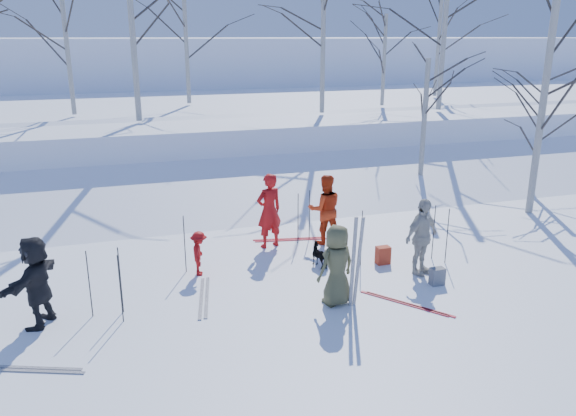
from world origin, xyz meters
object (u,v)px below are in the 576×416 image
object	(u,v)px
skier_redor_behind	(325,209)
skier_cream_east	(422,237)
backpack_dark	(339,240)
dog	(321,255)
backpack_red	(383,255)
skier_grey_west	(36,281)
skier_red_north	(269,211)
skier_olive_center	(337,265)
backpack_grey	(437,276)
skier_red_seated	(199,253)

from	to	relation	value
skier_redor_behind	skier_cream_east	distance (m)	2.82
backpack_dark	skier_redor_behind	bearing A→B (deg)	117.01
dog	backpack_red	distance (m)	1.48
skier_grey_west	skier_red_north	bearing A→B (deg)	142.60
skier_cream_east	dog	size ratio (longest dim) A/B	2.76
skier_red_north	backpack_dark	bearing A→B (deg)	144.42
skier_olive_center	skier_red_north	world-z (taller)	skier_red_north
skier_grey_west	backpack_grey	distance (m)	8.02
backpack_red	skier_red_north	bearing A→B (deg)	139.96
skier_cream_east	backpack_red	size ratio (longest dim) A/B	4.16
skier_red_seated	skier_grey_west	distance (m)	3.48
skier_cream_east	backpack_dark	bearing A→B (deg)	96.02
backpack_grey	skier_cream_east	bearing A→B (deg)	94.74
skier_red_north	dog	bearing A→B (deg)	101.01
backpack_grey	backpack_dark	world-z (taller)	backpack_dark
skier_grey_west	backpack_grey	xyz separation A→B (m)	(7.96, -0.69, -0.67)
skier_redor_behind	backpack_red	distance (m)	2.03
skier_red_north	backpack_grey	distance (m)	4.41
skier_olive_center	skier_red_north	size ratio (longest dim) A/B	0.86
skier_olive_center	skier_grey_west	size ratio (longest dim) A/B	0.95
skier_red_seated	backpack_red	distance (m)	4.27
skier_olive_center	skier_cream_east	size ratio (longest dim) A/B	0.94
skier_grey_west	dog	bearing A→B (deg)	125.42
skier_redor_behind	backpack_grey	bearing A→B (deg)	122.24
skier_red_seated	dog	bearing A→B (deg)	-85.59
dog	skier_red_north	bearing A→B (deg)	-80.62
skier_red_north	dog	distance (m)	1.91
skier_cream_east	dog	distance (m)	2.32
skier_olive_center	backpack_red	distance (m)	2.50
skier_red_north	skier_cream_east	xyz separation A→B (m)	(2.77, -2.65, -0.08)
dog	backpack_dark	size ratio (longest dim) A/B	1.58
skier_red_north	backpack_grey	size ratio (longest dim) A/B	5.03
skier_olive_center	skier_red_north	bearing A→B (deg)	-99.17
skier_redor_behind	skier_red_seated	bearing A→B (deg)	25.60
backpack_red	backpack_dark	distance (m)	1.41
skier_redor_behind	skier_cream_east	size ratio (longest dim) A/B	1.04
skier_grey_west	dog	distance (m)	6.05
skier_redor_behind	backpack_grey	world-z (taller)	skier_redor_behind
skier_cream_east	skier_redor_behind	bearing A→B (deg)	95.77
backpack_grey	skier_red_seated	bearing A→B (deg)	156.50
backpack_dark	skier_cream_east	bearing A→B (deg)	-61.54
skier_red_seated	skier_cream_east	size ratio (longest dim) A/B	0.58
skier_red_north	skier_redor_behind	bearing A→B (deg)	157.96
skier_red_north	skier_redor_behind	world-z (taller)	skier_red_north
skier_olive_center	backpack_grey	distance (m)	2.51
skier_redor_behind	backpack_red	xyz separation A→B (m)	(0.81, -1.72, -0.69)
skier_olive_center	skier_cream_east	bearing A→B (deg)	-176.71
skier_grey_west	dog	xyz separation A→B (m)	(5.93, 1.02, -0.60)
dog	backpack_grey	xyz separation A→B (m)	(2.03, -1.71, -0.08)
skier_redor_behind	backpack_dark	xyz separation A→B (m)	(0.23, -0.44, -0.70)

